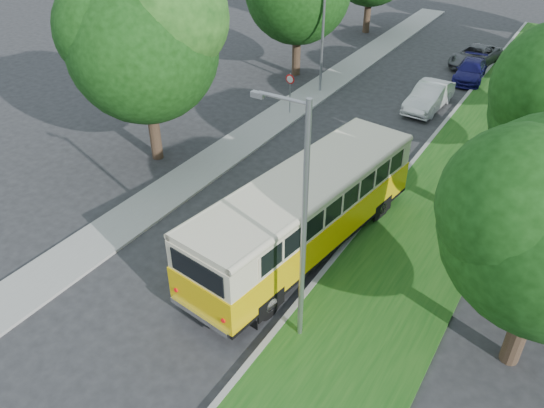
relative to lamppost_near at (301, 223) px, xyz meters
The scene contains 13 objects.
ground 6.56m from the lamppost_near, 149.28° to the left, with size 120.00×120.00×0.00m, color #242427.
curb 8.66m from the lamppost_near, 94.62° to the left, with size 0.20×70.00×0.15m, color gray.
grass_verge 8.82m from the lamppost_near, 76.91° to the left, with size 4.50×70.00×0.13m, color #174A13.
sidewalk 12.49m from the lamppost_near, 140.22° to the left, with size 2.20×70.00×0.12m, color gray.
treeline 20.58m from the lamppost_near, 92.96° to the left, with size 24.27×41.91×9.46m.
lamppost_near is the anchor object (origin of this frame).
lamppost_far 20.53m from the lamppost_near, 115.71° to the left, with size 1.71×0.16×7.50m.
warning_sign 17.10m from the lamppost_near, 121.02° to the left, with size 0.56×0.10×2.50m.
vintage_bus 5.15m from the lamppost_near, 116.10° to the left, with size 2.85×11.08×3.29m, color yellow, non-canonical shape.
car_silver 12.12m from the lamppost_near, 102.52° to the left, with size 1.56×3.88×1.32m, color silver.
car_white 19.98m from the lamppost_near, 96.23° to the left, with size 1.61×4.62×1.52m, color silver.
car_blue 26.00m from the lamppost_near, 92.88° to the left, with size 1.79×4.40×1.28m, color navy.
car_grey 29.10m from the lamppost_near, 93.52° to the left, with size 2.28×4.94×1.37m, color #53555B.
Camera 1 is at (9.72, -12.91, 12.83)m, focal length 35.00 mm.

